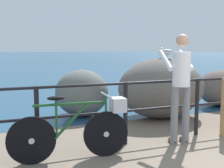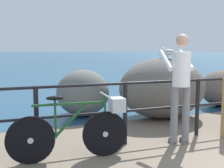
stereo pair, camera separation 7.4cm
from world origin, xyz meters
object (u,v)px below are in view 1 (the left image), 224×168
bicycle (81,127)px  seagull (167,52)px  breakwater_boulder_right (221,88)px  breakwater_boulder_left (82,93)px  breakwater_boulder_main (161,88)px  person_at_railing (181,83)px

bicycle → seagull: (2.44, 1.74, 1.01)m
seagull → breakwater_boulder_right: bearing=-118.1°
breakwater_boulder_left → breakwater_boulder_right: bearing=-3.2°
breakwater_boulder_main → breakwater_boulder_right: size_ratio=1.57×
breakwater_boulder_right → seagull: bearing=-163.4°
breakwater_boulder_main → breakwater_boulder_right: (2.20, 0.60, -0.19)m
bicycle → seagull: seagull is taller
breakwater_boulder_left → seagull: (1.71, -0.84, 0.94)m
bicycle → breakwater_boulder_right: breakwater_boulder_right is taller
breakwater_boulder_right → seagull: 2.41m
breakwater_boulder_left → seagull: bearing=-26.2°
bicycle → breakwater_boulder_right: size_ratio=1.33×
bicycle → breakwater_boulder_main: bearing=40.8°
person_at_railing → breakwater_boulder_main: size_ratio=0.89×
person_at_railing → breakwater_boulder_left: 2.71m
person_at_railing → breakwater_boulder_main: (0.66, 1.68, -0.32)m
bicycle → breakwater_boulder_right: (4.55, 2.36, 0.01)m
person_at_railing → seagull: bearing=-15.3°
bicycle → person_at_railing: (1.69, 0.08, 0.53)m
bicycle → person_at_railing: size_ratio=0.95×
person_at_railing → breakwater_boulder_left: (-0.96, 2.50, -0.46)m
breakwater_boulder_main → breakwater_boulder_left: 1.82m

